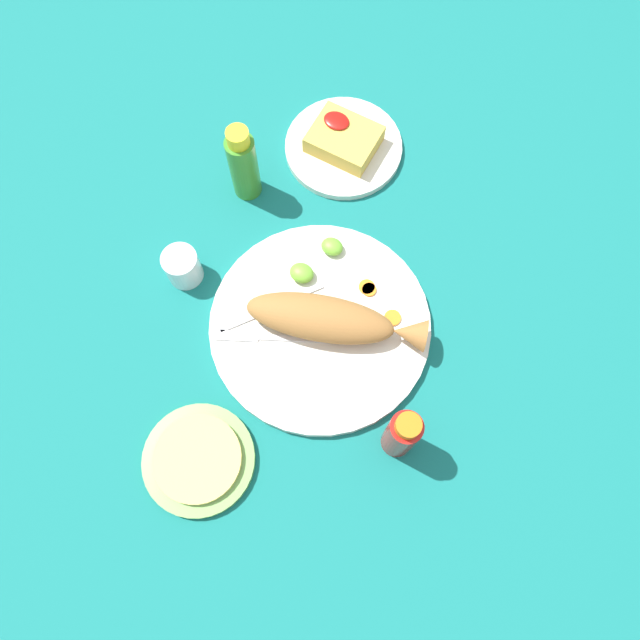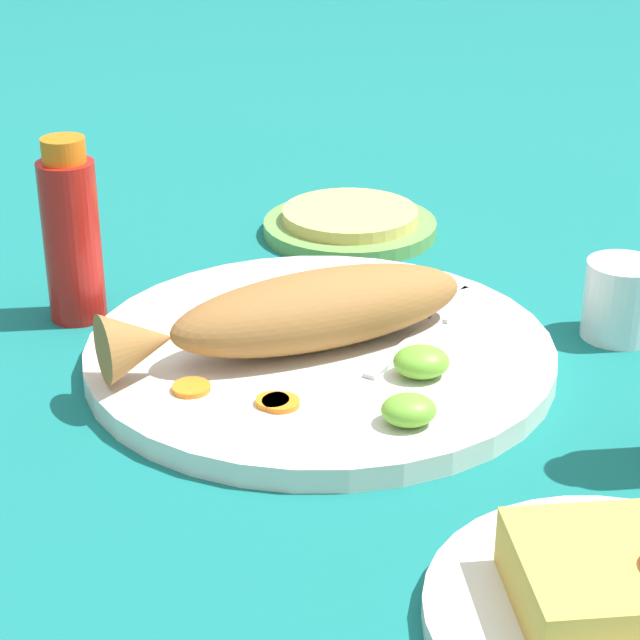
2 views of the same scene
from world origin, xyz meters
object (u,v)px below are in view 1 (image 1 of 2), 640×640
Objects in this scene: salt_cup at (183,268)px; side_plate_fries at (343,147)px; tortilla_plate at (199,460)px; main_plate at (320,326)px; fried_fish at (330,320)px; hot_sauce_bottle_green at (243,164)px; fork_near at (264,337)px; hot_sauce_bottle_red at (402,434)px; fork_far at (264,309)px.

salt_cup is 0.30× the size of side_plate_fries.
tortilla_plate is (-0.19, 0.25, -0.02)m from salt_cup.
fried_fish reaches higher than main_plate.
salt_cup is (0.25, 0.03, 0.02)m from main_plate.
side_plate_fries is at bearing -83.42° from tortilla_plate.
fork_near is at bearing 126.35° from hot_sauce_bottle_green.
hot_sauce_bottle_red is at bearing 144.44° from fork_near.
hot_sauce_bottle_green is (0.24, -0.17, 0.07)m from main_plate.
hot_sauce_bottle_green reaches higher than tortilla_plate.
main_plate is at bearing 144.74° from hot_sauce_bottle_green.
fork_near is (0.08, 0.07, -0.03)m from fried_fish.
fork_far is 0.15m from salt_cup.
fork_near is 0.39m from side_plate_fries.
hot_sauce_bottle_green reaches higher than fork_near.
fried_fish is at bearing -32.57° from hot_sauce_bottle_red.
salt_cup is at bearing -51.58° from fork_far.
fork_far is 1.00× the size of hot_sauce_bottle_red.
hot_sauce_bottle_red reaches higher than fork_far.
hot_sauce_bottle_green is (0.15, -0.19, 0.06)m from fork_far.
fried_fish reaches higher than tortilla_plate.
fork_far is at bearing 13.27° from main_plate.
main_plate is 0.04m from fried_fish.
salt_cup reaches higher than side_plate_fries.
side_plate_fries is (0.04, -0.35, -0.01)m from fork_far.
main_plate is 2.21× the size of hot_sauce_bottle_green.
side_plate_fries is (0.15, -0.32, -0.04)m from fried_fish.
fork_far is 0.26m from tortilla_plate.
side_plate_fries is (0.32, -0.43, -0.07)m from hot_sauce_bottle_red.
fork_near is 1.11× the size of fork_far.
hot_sauce_bottle_red is 0.90× the size of tortilla_plate.
fork_near reaches higher than side_plate_fries.
fried_fish is 1.70× the size of tortilla_plate.
salt_cup reaches higher than fork_near.
fried_fish is 0.11m from fork_near.
hot_sauce_bottle_green reaches higher than fried_fish.
fork_near is at bearing -87.46° from tortilla_plate.
main_plate reaches higher than tortilla_plate.
fried_fish is at bearing -161.68° from main_plate.
main_plate is at bearing -29.19° from hot_sauce_bottle_red.
side_plate_fries is at bearing -83.97° from fried_fish.
hot_sauce_bottle_green is 0.77× the size of side_plate_fries.
fork_near is 0.99× the size of tortilla_plate.
hot_sauce_bottle_red reaches higher than main_plate.
salt_cup is at bearing -10.66° from hot_sauce_bottle_red.
tortilla_plate is at bearing 78.06° from main_plate.
fork_far is at bearing 95.96° from side_plate_fries.
fork_far is at bearing 127.64° from hot_sauce_bottle_green.
tortilla_plate is at bearing 111.99° from hot_sauce_bottle_green.
fork_near reaches higher than main_plate.
fried_fish is at bearing 141.14° from fork_far.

